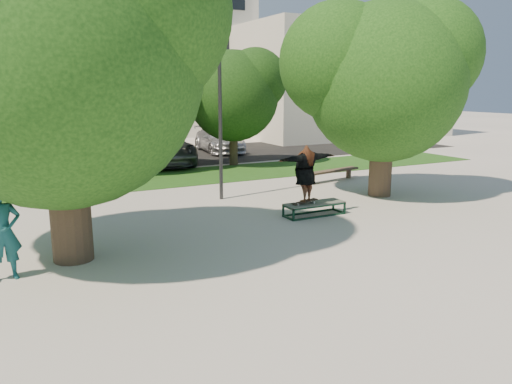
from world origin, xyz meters
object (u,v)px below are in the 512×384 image
tree_left (52,45)px  grind_box (314,209)px  car_dark (7,151)px  lamppost (220,102)px  tree_right (382,73)px  car_silver_b (219,140)px  bench (331,172)px  bystander (2,233)px  car_grey (159,147)px

tree_left → grind_box: tree_left is taller
tree_left → car_dark: size_ratio=1.66×
lamppost → car_dark: size_ratio=1.43×
car_dark → tree_right: bearing=-49.4°
tree_left → lamppost: 6.70m
tree_right → car_silver_b: (-0.01, 13.42, -3.39)m
tree_left → car_dark: tree_left is taller
grind_box → car_dark: (-7.50, 14.46, 0.51)m
bench → car_dark: bearing=126.7°
car_dark → car_silver_b: size_ratio=0.88×
car_dark → bystander: bearing=-90.9°
car_silver_b → car_dark: bearing=-172.3°
lamppost → tree_left: bearing=-143.6°
lamppost → bystander: 8.26m
grind_box → bystander: (-8.00, -1.34, 0.74)m
tree_right → car_silver_b: size_ratio=1.35×
lamppost → bench: size_ratio=2.15×
car_silver_b → bystander: bearing=-119.1°
bystander → bench: size_ratio=0.65×
tree_left → tree_right: bearing=11.0°
lamppost → car_grey: size_ratio=1.04×
bench → car_dark: 15.15m
car_dark → car_grey: bearing=-21.8°
car_dark → tree_left: bearing=-86.4°
tree_left → tree_right: (10.21, 1.99, -0.33)m
grind_box → bench: bench is taller
lamppost → grind_box: bearing=-65.1°
lamppost → car_silver_b: 12.74m
tree_right → bench: size_ratio=2.29×
car_silver_b → bench: bearing=-82.3°
bench → car_grey: bearing=111.1°
grind_box → car_dark: bearing=117.4°
bench → car_dark: size_ratio=0.67×
car_silver_b → grind_box: bearing=-96.7°
car_grey → bystander: bearing=-112.4°
tree_left → lamppost: bearing=36.4°
grind_box → bench: 5.60m
tree_left → car_silver_b: size_ratio=1.47×
bench → car_grey: car_grey is taller
tree_right → bystander: tree_right is taller
bystander → car_grey: 14.83m
bench → lamppost: bearing=-179.8°
tree_right → grind_box: bearing=-159.0°
car_dark → bench: bearing=-41.6°
car_grey → car_silver_b: 5.34m
bench → car_silver_b: bearing=80.6°
car_dark → lamppost: bearing=-61.0°
bystander → bench: bystander is taller
tree_left → car_grey: (5.79, 12.41, -3.61)m
lamppost → car_dark: 12.97m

